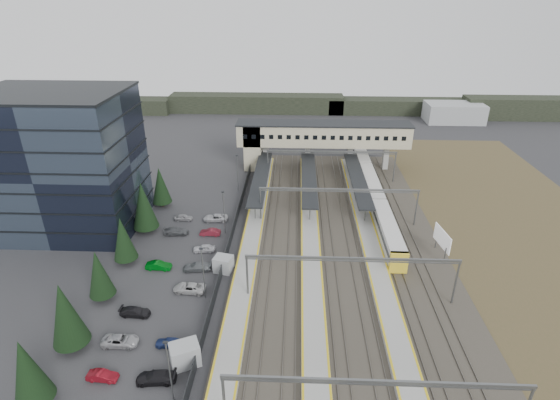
{
  "coord_description": "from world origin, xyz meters",
  "views": [
    {
      "loc": [
        4.49,
        -56.63,
        38.87
      ],
      "look_at": [
        1.49,
        15.52,
        4.0
      ],
      "focal_mm": 28.0,
      "sensor_mm": 36.0,
      "label": 1
    }
  ],
  "objects_px": {
    "relay_cabin_near": "(185,354)",
    "footbridge": "(311,136)",
    "train": "(371,187)",
    "billboard": "(442,239)",
    "relay_cabin_far": "(223,264)",
    "office_building": "(61,162)"
  },
  "relations": [
    {
      "from": "train",
      "to": "relay_cabin_far",
      "type": "bearing_deg",
      "value": -133.23
    },
    {
      "from": "office_building",
      "to": "relay_cabin_near",
      "type": "bearing_deg",
      "value": -48.7
    },
    {
      "from": "office_building",
      "to": "relay_cabin_near",
      "type": "distance_m",
      "value": 43.94
    },
    {
      "from": "relay_cabin_near",
      "to": "train",
      "type": "relative_size",
      "value": 0.07
    },
    {
      "from": "office_building",
      "to": "billboard",
      "type": "bearing_deg",
      "value": -7.17
    },
    {
      "from": "relay_cabin_near",
      "to": "footbridge",
      "type": "height_order",
      "value": "footbridge"
    },
    {
      "from": "office_building",
      "to": "billboard",
      "type": "xyz_separation_m",
      "value": [
        63.74,
        -8.01,
        -9.02
      ]
    },
    {
      "from": "train",
      "to": "relay_cabin_near",
      "type": "bearing_deg",
      "value": -120.9
    },
    {
      "from": "relay_cabin_near",
      "to": "billboard",
      "type": "relative_size",
      "value": 0.7
    },
    {
      "from": "relay_cabin_far",
      "to": "footbridge",
      "type": "height_order",
      "value": "footbridge"
    },
    {
      "from": "office_building",
      "to": "relay_cabin_far",
      "type": "distance_m",
      "value": 34.29
    },
    {
      "from": "relay_cabin_far",
      "to": "footbridge",
      "type": "xyz_separation_m",
      "value": [
        14.15,
        43.5,
        6.7
      ]
    },
    {
      "from": "office_building",
      "to": "relay_cabin_near",
      "type": "xyz_separation_m",
      "value": [
        28.1,
        -31.99,
        -10.83
      ]
    },
    {
      "from": "office_building",
      "to": "relay_cabin_far",
      "type": "bearing_deg",
      "value": -24.55
    },
    {
      "from": "train",
      "to": "billboard",
      "type": "relative_size",
      "value": 10.07
    },
    {
      "from": "train",
      "to": "billboard",
      "type": "bearing_deg",
      "value": -71.14
    },
    {
      "from": "relay_cabin_near",
      "to": "train",
      "type": "height_order",
      "value": "train"
    },
    {
      "from": "relay_cabin_near",
      "to": "office_building",
      "type": "bearing_deg",
      "value": 131.3
    },
    {
      "from": "train",
      "to": "footbridge",
      "type": "bearing_deg",
      "value": 128.67
    },
    {
      "from": "relay_cabin_near",
      "to": "billboard",
      "type": "xyz_separation_m",
      "value": [
        35.63,
        23.98,
        1.81
      ]
    },
    {
      "from": "footbridge",
      "to": "relay_cabin_far",
      "type": "bearing_deg",
      "value": -108.02
    },
    {
      "from": "relay_cabin_near",
      "to": "relay_cabin_far",
      "type": "height_order",
      "value": "relay_cabin_near"
    }
  ]
}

